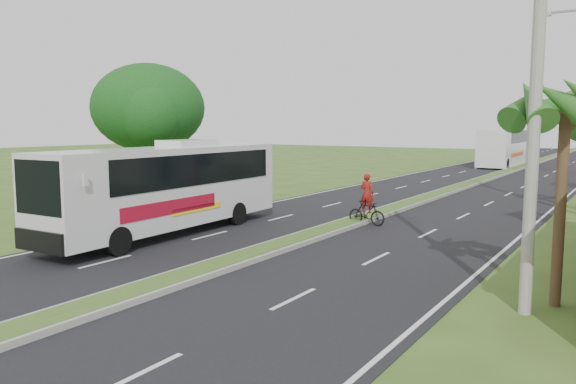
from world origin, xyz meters
The scene contains 11 objects.
ground centered at (0.00, 0.00, 0.00)m, with size 180.00×180.00×0.00m, color #36551F.
road_asphalt centered at (0.00, 20.00, 0.01)m, with size 14.00×160.00×0.02m, color black.
median_strip centered at (0.00, 20.00, 0.10)m, with size 1.20×160.00×0.18m.
lane_edge_left centered at (-6.70, 20.00, 0.00)m, with size 0.12×160.00×0.01m, color silver.
lane_edge_right centered at (6.70, 20.00, 0.00)m, with size 0.12×160.00×0.01m, color silver.
palm_verge_a centered at (9.00, 3.00, 4.74)m, with size 2.40×2.40×5.45m.
shade_tree centered at (-12.11, 10.02, 5.03)m, with size 6.30×6.00×7.54m.
utility_pole_a centered at (8.50, 2.00, 5.67)m, with size 1.60×0.28×11.00m.
coach_bus_main centered at (-5.04, 4.42, 2.03)m, with size 2.81×11.52×3.70m.
coach_bus_far centered at (-2.04, 50.41, 2.15)m, with size 2.92×13.02×3.79m.
motorcyclist centered at (0.64, 10.42, 0.81)m, with size 1.75×0.60×2.24m.
Camera 1 is at (10.67, -11.40, 4.31)m, focal length 35.00 mm.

